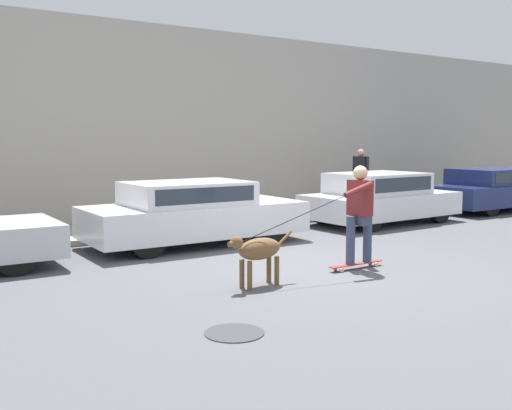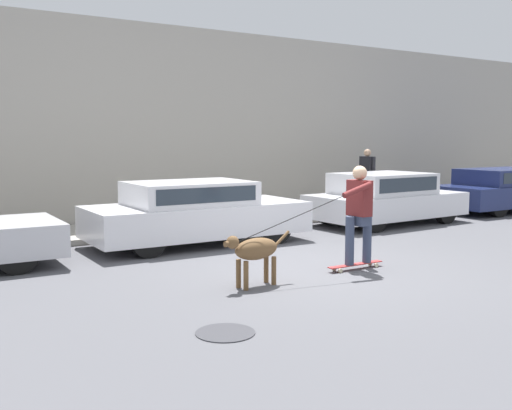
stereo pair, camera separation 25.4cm
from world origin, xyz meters
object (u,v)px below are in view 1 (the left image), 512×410
Objects in this scene: parked_car_2 at (380,198)px; parked_car_3 at (498,189)px; dog at (258,251)px; parked_car_1 at (193,213)px; pedestrian_with_bag at (360,176)px; skateboarder at (359,210)px.

parked_car_2 reaches higher than parked_car_3.
parked_car_3 is at bearing -168.39° from dog.
dog is at bearing -151.48° from parked_car_2.
pedestrian_with_bag is at bearing 17.27° from parked_car_1.
parked_car_3 is 1.63× the size of skateboarder.
parked_car_3 is at bearing -1.45° from parked_car_2.
skateboarder reaches higher than dog.
parked_car_1 is 0.93× the size of parked_car_3.
parked_car_1 reaches higher than dog.
parked_car_2 is 2.39× the size of pedestrian_with_bag.
parked_car_3 is (9.92, 0.00, -0.01)m from parked_car_1.
parked_car_2 is 6.91m from dog.
parked_car_1 is at bearing -178.51° from parked_car_3.
parked_car_1 is 3.73× the size of dog.
skateboarder is at bearing -141.19° from parked_car_2.
parked_car_3 is at bearing -25.49° from pedestrian_with_bag.
parked_car_2 reaches higher than dog.
parked_car_1 is 5.13m from parked_car_2.
parked_car_3 is 4.01× the size of dog.
dog is 0.70× the size of pedestrian_with_bag.
skateboarder is at bearing -70.18° from parked_car_1.
dog is at bearing -160.72° from parked_car_3.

